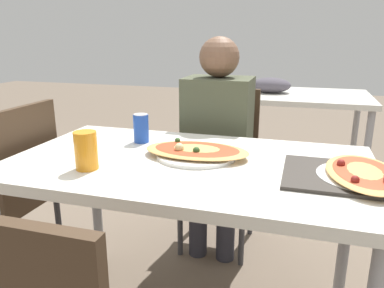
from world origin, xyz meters
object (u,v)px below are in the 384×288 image
object	(u,v)px
drink_glass	(86,150)
soda_can	(141,128)
person_seated	(217,131)
pizza_main	(197,152)
chair_side_left	(12,187)
chair_far_seated	(221,158)
dining_table	(189,178)
pizza_second	(364,175)

from	to	relation	value
drink_glass	soda_can	bearing A→B (deg)	83.53
person_seated	pizza_main	distance (m)	0.55
chair_side_left	pizza_main	size ratio (longest dim) A/B	2.18
chair_far_seated	soda_can	world-z (taller)	chair_far_seated
dining_table	drink_glass	world-z (taller)	drink_glass
dining_table	pizza_second	bearing A→B (deg)	-2.49
soda_can	pizza_second	distance (m)	0.90
chair_far_seated	drink_glass	bearing A→B (deg)	72.45
chair_side_left	soda_can	bearing A→B (deg)	-75.32
pizza_second	person_seated	bearing A→B (deg)	135.12
chair_side_left	soda_can	distance (m)	0.67
soda_can	pizza_second	world-z (taller)	soda_can
person_seated	chair_side_left	bearing A→B (deg)	34.56
dining_table	person_seated	world-z (taller)	person_seated
chair_side_left	drink_glass	distance (m)	0.66
chair_side_left	pizza_main	distance (m)	0.91
chair_side_left	drink_glass	bearing A→B (deg)	-111.31
dining_table	pizza_second	distance (m)	0.61
chair_side_left	pizza_second	world-z (taller)	chair_side_left
person_seated	pizza_main	bearing A→B (deg)	94.45
chair_far_seated	pizza_main	bearing A→B (deg)	93.67
pizza_main	pizza_second	distance (m)	0.59
chair_side_left	pizza_second	xyz separation A→B (m)	(1.46, -0.05, 0.24)
person_seated	pizza_second	xyz separation A→B (m)	(0.63, -0.63, 0.05)
soda_can	drink_glass	world-z (taller)	drink_glass
dining_table	chair_side_left	world-z (taller)	chair_side_left
dining_table	soda_can	world-z (taller)	soda_can
dining_table	pizza_second	size ratio (longest dim) A/B	3.36
soda_can	drink_glass	bearing A→B (deg)	-96.47
person_seated	pizza_main	world-z (taller)	person_seated
person_seated	drink_glass	world-z (taller)	person_seated
dining_table	drink_glass	size ratio (longest dim) A/B	10.03
soda_can	chair_side_left	bearing A→B (deg)	-165.32
pizza_main	pizza_second	size ratio (longest dim) A/B	1.02
person_seated	drink_glass	distance (m)	0.85
dining_table	chair_side_left	size ratio (longest dim) A/B	1.51
pizza_main	dining_table	bearing A→B (deg)	-104.23
chair_side_left	drink_glass	size ratio (longest dim) A/B	6.63
chair_far_seated	chair_side_left	world-z (taller)	same
pizza_main	drink_glass	xyz separation A→B (m)	(-0.33, -0.24, 0.05)
chair_far_seated	pizza_second	distance (m)	1.00
dining_table	pizza_main	distance (m)	0.11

